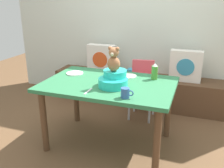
{
  "coord_description": "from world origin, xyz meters",
  "views": [
    {
      "loc": [
        0.88,
        -2.39,
        1.62
      ],
      "look_at": [
        0.0,
        0.1,
        0.69
      ],
      "focal_mm": 40.4,
      "sensor_mm": 36.0,
      "label": 1
    }
  ],
  "objects_px": {
    "dinner_plate_near": "(128,76)",
    "teddy_bear": "(114,60)",
    "pillow_floral_left": "(102,59)",
    "coffee_mug": "(125,93)",
    "dinner_plate_far": "(75,73)",
    "highchair": "(143,82)",
    "ketchup_bottle": "(155,72)",
    "book_stack": "(134,72)",
    "pillow_floral_right": "(186,66)",
    "dining_table": "(109,91)",
    "infant_seat_teal": "(114,80)"
  },
  "relations": [
    {
      "from": "dining_table",
      "to": "coffee_mug",
      "type": "bearing_deg",
      "value": -50.34
    },
    {
      "from": "pillow_floral_left",
      "to": "book_stack",
      "type": "height_order",
      "value": "pillow_floral_left"
    },
    {
      "from": "teddy_bear",
      "to": "dinner_plate_near",
      "type": "xyz_separation_m",
      "value": [
        0.04,
        0.36,
        -0.27
      ]
    },
    {
      "from": "dining_table",
      "to": "ketchup_bottle",
      "type": "height_order",
      "value": "ketchup_bottle"
    },
    {
      "from": "coffee_mug",
      "to": "dinner_plate_near",
      "type": "height_order",
      "value": "coffee_mug"
    },
    {
      "from": "highchair",
      "to": "dinner_plate_near",
      "type": "bearing_deg",
      "value": -97.56
    },
    {
      "from": "coffee_mug",
      "to": "highchair",
      "type": "bearing_deg",
      "value": 94.65
    },
    {
      "from": "dinner_plate_far",
      "to": "highchair",
      "type": "bearing_deg",
      "value": 41.58
    },
    {
      "from": "teddy_bear",
      "to": "dinner_plate_near",
      "type": "distance_m",
      "value": 0.45
    },
    {
      "from": "book_stack",
      "to": "infant_seat_teal",
      "type": "distance_m",
      "value": 1.34
    },
    {
      "from": "pillow_floral_right",
      "to": "book_stack",
      "type": "xyz_separation_m",
      "value": [
        -0.75,
        0.02,
        -0.17
      ]
    },
    {
      "from": "book_stack",
      "to": "coffee_mug",
      "type": "bearing_deg",
      "value": -78.24
    },
    {
      "from": "pillow_floral_right",
      "to": "coffee_mug",
      "type": "relative_size",
      "value": 3.67
    },
    {
      "from": "highchair",
      "to": "ketchup_bottle",
      "type": "height_order",
      "value": "ketchup_bottle"
    },
    {
      "from": "pillow_floral_left",
      "to": "teddy_bear",
      "type": "bearing_deg",
      "value": -63.17
    },
    {
      "from": "teddy_bear",
      "to": "coffee_mug",
      "type": "bearing_deg",
      "value": -51.89
    },
    {
      "from": "ketchup_bottle",
      "to": "infant_seat_teal",
      "type": "bearing_deg",
      "value": -133.77
    },
    {
      "from": "infant_seat_teal",
      "to": "book_stack",
      "type": "bearing_deg",
      "value": 95.36
    },
    {
      "from": "pillow_floral_right",
      "to": "dinner_plate_far",
      "type": "height_order",
      "value": "pillow_floral_right"
    },
    {
      "from": "book_stack",
      "to": "dinner_plate_far",
      "type": "distance_m",
      "value": 1.17
    },
    {
      "from": "ketchup_bottle",
      "to": "coffee_mug",
      "type": "relative_size",
      "value": 1.54
    },
    {
      "from": "highchair",
      "to": "coffee_mug",
      "type": "bearing_deg",
      "value": -85.35
    },
    {
      "from": "highchair",
      "to": "dinner_plate_near",
      "type": "relative_size",
      "value": 3.95
    },
    {
      "from": "pillow_floral_left",
      "to": "dining_table",
      "type": "bearing_deg",
      "value": -64.73
    },
    {
      "from": "pillow_floral_right",
      "to": "infant_seat_teal",
      "type": "distance_m",
      "value": 1.43
    },
    {
      "from": "pillow_floral_left",
      "to": "teddy_bear",
      "type": "distance_m",
      "value": 1.48
    },
    {
      "from": "coffee_mug",
      "to": "dinner_plate_far",
      "type": "xyz_separation_m",
      "value": [
        -0.78,
        0.51,
        -0.04
      ]
    },
    {
      "from": "dinner_plate_far",
      "to": "pillow_floral_left",
      "type": "bearing_deg",
      "value": 93.9
    },
    {
      "from": "dinner_plate_near",
      "to": "teddy_bear",
      "type": "bearing_deg",
      "value": -97.04
    },
    {
      "from": "highchair",
      "to": "infant_seat_teal",
      "type": "bearing_deg",
      "value": -97.35
    },
    {
      "from": "dining_table",
      "to": "dinner_plate_far",
      "type": "bearing_deg",
      "value": 161.5
    },
    {
      "from": "book_stack",
      "to": "dining_table",
      "type": "distance_m",
      "value": 1.22
    },
    {
      "from": "infant_seat_teal",
      "to": "coffee_mug",
      "type": "height_order",
      "value": "infant_seat_teal"
    },
    {
      "from": "infant_seat_teal",
      "to": "pillow_floral_left",
      "type": "bearing_deg",
      "value": 116.84
    },
    {
      "from": "dinner_plate_near",
      "to": "infant_seat_teal",
      "type": "bearing_deg",
      "value": -97.05
    },
    {
      "from": "highchair",
      "to": "coffee_mug",
      "type": "distance_m",
      "value": 1.16
    },
    {
      "from": "book_stack",
      "to": "infant_seat_teal",
      "type": "bearing_deg",
      "value": -84.64
    },
    {
      "from": "dinner_plate_near",
      "to": "pillow_floral_left",
      "type": "bearing_deg",
      "value": 126.99
    },
    {
      "from": "pillow_floral_left",
      "to": "ketchup_bottle",
      "type": "relative_size",
      "value": 2.38
    },
    {
      "from": "infant_seat_teal",
      "to": "teddy_bear",
      "type": "height_order",
      "value": "teddy_bear"
    },
    {
      "from": "pillow_floral_right",
      "to": "infant_seat_teal",
      "type": "height_order",
      "value": "same"
    },
    {
      "from": "coffee_mug",
      "to": "dinner_plate_far",
      "type": "distance_m",
      "value": 0.94
    },
    {
      "from": "pillow_floral_left",
      "to": "book_stack",
      "type": "distance_m",
      "value": 0.55
    },
    {
      "from": "pillow_floral_left",
      "to": "dinner_plate_far",
      "type": "xyz_separation_m",
      "value": [
        0.07,
        -1.03,
        0.07
      ]
    },
    {
      "from": "pillow_floral_left",
      "to": "dinner_plate_far",
      "type": "bearing_deg",
      "value": -86.1
    },
    {
      "from": "pillow_floral_left",
      "to": "coffee_mug",
      "type": "relative_size",
      "value": 3.67
    },
    {
      "from": "book_stack",
      "to": "highchair",
      "type": "xyz_separation_m",
      "value": [
        0.23,
        -0.44,
        0.01
      ]
    },
    {
      "from": "pillow_floral_left",
      "to": "dinner_plate_far",
      "type": "relative_size",
      "value": 2.2
    },
    {
      "from": "ketchup_bottle",
      "to": "dinner_plate_near",
      "type": "xyz_separation_m",
      "value": [
        -0.31,
        -0.0,
        -0.08
      ]
    },
    {
      "from": "teddy_bear",
      "to": "dinner_plate_far",
      "type": "bearing_deg",
      "value": 156.29
    }
  ]
}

